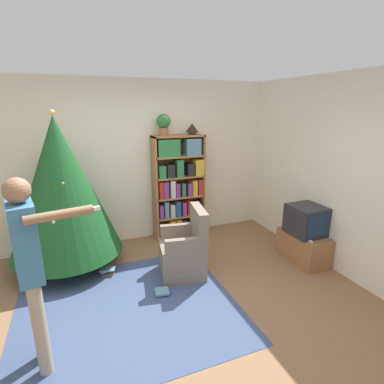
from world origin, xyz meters
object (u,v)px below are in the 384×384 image
bookshelf (179,187)px  christmas_tree (61,187)px  standing_person (30,262)px  table_lamp (192,128)px  armchair (185,252)px  television (306,220)px  potted_plant (164,123)px

bookshelf → christmas_tree: bearing=-167.5°
standing_person → table_lamp: 3.22m
armchair → table_lamp: (0.59, 1.22, 1.51)m
christmas_tree → armchair: 1.85m
bookshelf → television: 2.06m
bookshelf → potted_plant: size_ratio=5.28×
bookshelf → potted_plant: (-0.24, 0.01, 1.05)m
armchair → table_lamp: 2.03m
armchair → standing_person: standing_person is taller
television → potted_plant: 2.57m
christmas_tree → table_lamp: (2.03, 0.40, 0.69)m
bookshelf → standing_person: (-1.99, -2.15, 0.12)m
armchair → standing_person: size_ratio=0.55×
bookshelf → potted_plant: bearing=178.5°
armchair → television: bearing=89.9°
bookshelf → table_lamp: 0.99m
bookshelf → armchair: 1.38m
armchair → potted_plant: 2.02m
christmas_tree → table_lamp: 2.18m
armchair → table_lamp: size_ratio=4.60×
table_lamp → bookshelf: bearing=-178.6°
bookshelf → table_lamp: table_lamp is taller
armchair → bookshelf: bearing=173.7°
christmas_tree → potted_plant: 1.78m
television → potted_plant: (-1.62, 1.51, 1.30)m
standing_person → table_lamp: (2.24, 2.16, 0.84)m
television → bookshelf: bearing=132.5°
potted_plant → table_lamp: potted_plant is taller
television → standing_person: size_ratio=0.28×
bookshelf → armchair: size_ratio=1.89×
christmas_tree → table_lamp: christmas_tree is taller
armchair → potted_plant: size_ratio=2.80×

